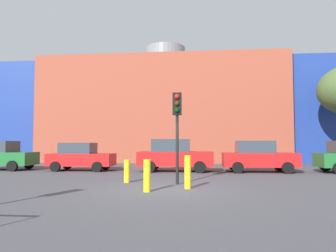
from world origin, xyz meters
name	(u,v)px	position (x,y,z in m)	size (l,w,h in m)	color
ground_plane	(164,189)	(0.00, 0.00, 0.00)	(200.00, 200.00, 0.00)	#47474C
building_backdrop	(165,114)	(-2.04, 19.97, 4.67)	(38.94, 10.95, 11.36)	#9E4733
parked_car_0	(0,155)	(-11.04, 7.18, 0.89)	(4.13, 2.03, 1.79)	#1E662D
parked_car_1	(81,157)	(-5.86, 7.18, 0.83)	(3.87, 1.90, 1.68)	red
parked_car_2	(174,155)	(-0.17, 7.18, 0.94)	(4.35, 2.13, 1.89)	red
parked_car_3	(258,156)	(4.63, 7.18, 0.89)	(4.13, 2.03, 1.79)	red
traffic_light_island	(177,117)	(0.38, 1.32, 2.71)	(0.36, 0.36, 3.67)	black
bollard_yellow_0	(147,176)	(-0.51, -0.70, 0.54)	(0.24, 0.24, 1.08)	yellow
bollard_yellow_1	(127,171)	(-1.77, 1.76, 0.47)	(0.24, 0.24, 0.94)	yellow
bollard_yellow_2	(188,172)	(0.83, 0.17, 0.59)	(0.24, 0.24, 1.19)	yellow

